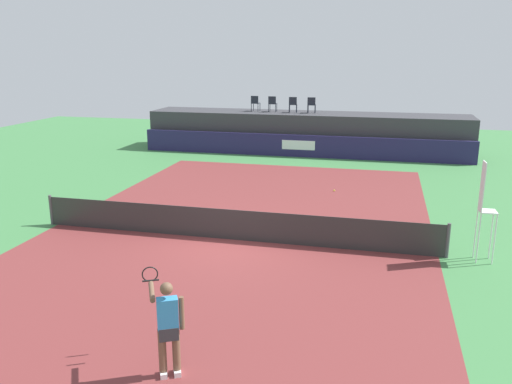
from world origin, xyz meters
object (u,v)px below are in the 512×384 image
Objects in this scene: spectator_chair_center at (293,104)px; net_post_far at (448,241)px; net_post_near at (51,210)px; spectator_chair_far_left at (255,103)px; spectator_chair_left at (273,103)px; tennis_player at (168,325)px; tennis_ball at (334,190)px; umpire_chair at (484,205)px; spectator_chair_right at (312,104)px.

spectator_chair_center is 16.86m from net_post_far.
net_post_near is at bearing 180.00° from net_post_far.
spectator_chair_far_left is at bearing 173.76° from spectator_chair_center.
spectator_chair_left reaches higher than tennis_player.
tennis_player is at bearing -96.80° from tennis_ball.
net_post_near is at bearing 179.98° from umpire_chair.
tennis_player is at bearing -88.45° from spectator_chair_right.
spectator_chair_center reaches higher than tennis_player.
net_post_near is 10.86m from tennis_ball.
net_post_near is (-5.41, -15.18, -2.19)m from spectator_chair_center.
net_post_far is at bearing -61.87° from spectator_chair_left.
tennis_player is (3.91, -22.37, -1.73)m from spectator_chair_far_left.
spectator_chair_far_left is 0.89× the size of net_post_far.
umpire_chair is (9.03, -15.35, -1.11)m from spectator_chair_left.
tennis_player reaches higher than net_post_near.
spectator_chair_right is at bearing 113.95° from umpire_chair.
umpire_chair is at bearing -59.53° from spectator_chair_left.
net_post_near is at bearing 135.55° from tennis_player.
umpire_chair is 1.56× the size of tennis_player.
spectator_chair_far_left is 0.32× the size of umpire_chair.
net_post_far is (-0.82, 0.00, -1.09)m from umpire_chair.
net_post_near is at bearing -105.29° from spectator_chair_left.
spectator_chair_right is at bearing 104.23° from tennis_ball.
spectator_chair_right is at bearing -3.89° from spectator_chair_far_left.
spectator_chair_right is 16.47m from net_post_far.
spectator_chair_right is at bearing 111.31° from net_post_far.
tennis_player reaches higher than tennis_ball.
tennis_player is at bearing -85.72° from spectator_chair_center.
spectator_chair_far_left and spectator_chair_left have the same top height.
spectator_chair_center reaches higher than net_post_far.
spectator_chair_left and spectator_chair_center have the same top height.
spectator_chair_left is 22.53m from tennis_player.
net_post_far is (8.20, -15.34, -2.19)m from spectator_chair_left.
tennis_ball is at bearing -69.40° from spectator_chair_center.
spectator_chair_left is at bearing 116.88° from tennis_ball.
net_post_near is at bearing -113.04° from spectator_chair_right.
tennis_player is at bearing -80.08° from spectator_chair_far_left.
spectator_chair_far_left is 18.12m from net_post_far.
net_post_far is 7.52m from tennis_ball.
spectator_chair_right is (1.05, 0.02, 0.00)m from spectator_chair_center.
spectator_chair_left is at bearing 74.71° from net_post_near.
spectator_chair_left is 0.89× the size of net_post_far.
spectator_chair_center is 1.00× the size of spectator_chair_right.
spectator_chair_center reaches higher than umpire_chair.
spectator_chair_far_left is at bearing 120.93° from net_post_far.
spectator_chair_right is at bearing 66.96° from net_post_near.
tennis_player is (1.66, -22.12, -1.73)m from spectator_chair_center.
umpire_chair is (6.76, -15.21, -1.11)m from spectator_chair_right.
umpire_chair is 2.76× the size of net_post_far.
spectator_chair_right is 0.89× the size of net_post_far.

